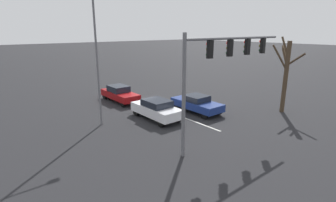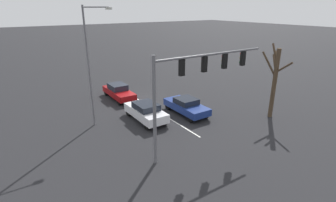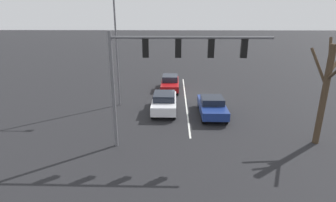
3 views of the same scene
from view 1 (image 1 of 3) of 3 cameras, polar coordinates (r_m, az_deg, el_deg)
name	(u,v)px [view 1 (image 1 of 3)]	position (r m, az deg, el deg)	size (l,w,h in m)	color
ground_plane	(139,101)	(25.33, -6.28, -0.02)	(240.00, 240.00, 0.00)	black
lane_stripe_left_divider	(151,106)	(23.73, -3.62, -1.00)	(0.12, 16.03, 0.01)	silver
car_white_midlane_front	(156,109)	(20.02, -2.55, -1.72)	(1.84, 4.43, 1.52)	silver
car_navy_leftlane_front	(197,103)	(21.84, 6.24, -0.50)	(1.86, 4.53, 1.41)	navy
car_maroon_midlane_second	(120,94)	(25.35, -10.49, 1.62)	(1.73, 4.69, 1.50)	maroon
traffic_signal_gantry	(222,61)	(15.22, 11.62, 8.60)	(8.45, 0.37, 6.51)	slate
street_lamp_right_shoulder	(100,52)	(18.64, -14.67, 10.25)	(2.17, 0.24, 9.01)	slate
bare_tree_near	(286,72)	(23.32, 24.23, 5.81)	(2.22, 2.74, 6.11)	#423323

